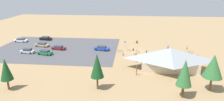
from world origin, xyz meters
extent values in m
plane|color=#9E7F56|center=(0.00, 0.00, 0.00)|extent=(160.00, 160.00, 0.00)
cube|color=#4C4C51|center=(25.85, 0.00, 0.03)|extent=(39.90, 29.56, 0.05)
cube|color=beige|center=(-8.42, 14.59, 1.31)|extent=(13.62, 6.38, 2.62)
pyramid|color=#93999E|center=(-8.42, 14.59, 4.10)|extent=(16.70, 9.47, 2.96)
cylinder|color=brown|center=(-16.54, 10.09, 1.31)|extent=(0.20, 0.20, 2.62)
cylinder|color=brown|center=(-0.30, 10.09, 1.31)|extent=(0.20, 0.20, 2.62)
cylinder|color=brown|center=(-16.54, 19.09, 1.31)|extent=(0.20, 0.20, 2.62)
cylinder|color=brown|center=(-0.30, 19.09, 1.31)|extent=(0.20, 0.20, 2.62)
cylinder|color=brown|center=(-0.73, -9.48, 0.45)|extent=(0.60, 0.60, 0.90)
cylinder|color=#99999E|center=(3.29, -3.55, 1.10)|extent=(0.08, 0.08, 2.20)
cube|color=#1959B2|center=(3.29, -3.55, 1.90)|extent=(0.56, 0.04, 0.40)
cylinder|color=brown|center=(25.57, 28.77, 1.10)|extent=(0.38, 0.38, 2.20)
cone|color=#14421E|center=(25.57, 28.77, 4.43)|extent=(2.45, 2.45, 4.46)
cylinder|color=brown|center=(-14.88, 25.19, 1.49)|extent=(0.40, 0.40, 2.99)
cone|color=#2D6633|center=(-14.88, 25.19, 5.31)|extent=(3.79, 3.79, 4.65)
cylinder|color=brown|center=(7.65, 26.78, 1.35)|extent=(0.36, 0.36, 2.70)
cone|color=#14421E|center=(7.65, 26.78, 5.14)|extent=(2.67, 2.67, 4.88)
cylinder|color=brown|center=(-8.81, 28.41, 1.25)|extent=(0.47, 0.47, 2.51)
cone|color=#2D6633|center=(-8.81, 28.41, 5.05)|extent=(2.88, 2.88, 5.08)
torus|color=black|center=(5.26, 1.75, 0.36)|extent=(0.70, 0.22, 0.71)
torus|color=black|center=(4.28, 1.50, 0.36)|extent=(0.70, 0.22, 0.71)
cylinder|color=red|center=(4.77, 1.63, 0.48)|extent=(0.91, 0.27, 0.04)
cylinder|color=red|center=(4.95, 1.67, 0.56)|extent=(0.04, 0.04, 0.40)
cube|color=black|center=(4.95, 1.67, 0.76)|extent=(0.21, 0.13, 0.05)
cylinder|color=red|center=(4.38, 1.53, 0.60)|extent=(0.04, 0.04, 0.48)
cylinder|color=black|center=(4.38, 1.53, 0.84)|extent=(0.15, 0.47, 0.03)
torus|color=black|center=(-1.25, 1.92, 0.35)|extent=(0.52, 0.54, 0.71)
torus|color=black|center=(-0.54, 1.20, 0.35)|extent=(0.52, 0.54, 0.71)
cylinder|color=#2347B7|center=(-0.90, 1.56, 0.47)|extent=(0.67, 0.69, 0.04)
cylinder|color=#2347B7|center=(-1.02, 1.69, 0.59)|extent=(0.04, 0.04, 0.46)
cube|color=black|center=(-1.02, 1.69, 0.82)|extent=(0.20, 0.20, 0.05)
cylinder|color=#2347B7|center=(-0.61, 1.27, 0.60)|extent=(0.04, 0.04, 0.49)
cylinder|color=black|center=(-0.61, 1.27, 0.85)|extent=(0.37, 0.36, 0.03)
torus|color=black|center=(-16.80, 0.38, 0.35)|extent=(0.67, 0.23, 0.69)
torus|color=black|center=(-17.82, 0.68, 0.35)|extent=(0.67, 0.23, 0.69)
cylinder|color=yellow|center=(-17.31, 0.53, 0.46)|extent=(0.95, 0.31, 0.04)
cylinder|color=yellow|center=(-17.13, 0.48, 0.55)|extent=(0.04, 0.04, 0.40)
cube|color=black|center=(-17.13, 0.48, 0.74)|extent=(0.21, 0.13, 0.05)
cylinder|color=yellow|center=(-17.72, 0.65, 0.57)|extent=(0.04, 0.04, 0.45)
cylinder|color=black|center=(-17.72, 0.65, 0.79)|extent=(0.17, 0.47, 0.03)
torus|color=black|center=(1.39, 0.93, 0.35)|extent=(0.64, 0.36, 0.71)
torus|color=black|center=(2.30, 0.45, 0.35)|extent=(0.64, 0.36, 0.71)
cylinder|color=#1E7F38|center=(1.85, 0.69, 0.47)|extent=(0.85, 0.47, 0.04)
cylinder|color=#1E7F38|center=(1.68, 0.77, 0.55)|extent=(0.04, 0.04, 0.40)
cube|color=black|center=(1.68, 0.77, 0.76)|extent=(0.21, 0.16, 0.05)
cylinder|color=#1E7F38|center=(2.21, 0.50, 0.59)|extent=(0.04, 0.04, 0.47)
cylinder|color=black|center=(2.21, 0.50, 0.82)|extent=(0.25, 0.44, 0.03)
torus|color=black|center=(3.60, 5.40, 0.35)|extent=(0.10, 0.71, 0.71)
torus|color=black|center=(3.51, 4.33, 0.35)|extent=(0.10, 0.71, 0.71)
cylinder|color=black|center=(3.55, 4.87, 0.47)|extent=(0.12, 0.99, 0.04)
cylinder|color=black|center=(3.57, 5.06, 0.54)|extent=(0.04, 0.04, 0.37)
cube|color=black|center=(3.57, 5.06, 0.73)|extent=(0.10, 0.21, 0.05)
cylinder|color=black|center=(3.52, 4.44, 0.61)|extent=(0.04, 0.04, 0.51)
cylinder|color=black|center=(3.52, 4.44, 0.86)|extent=(0.48, 0.07, 0.03)
torus|color=black|center=(-17.05, -3.23, 0.37)|extent=(0.17, 0.73, 0.74)
torus|color=black|center=(-17.24, -4.30, 0.37)|extent=(0.17, 0.73, 0.74)
cylinder|color=orange|center=(-17.14, -3.76, 0.49)|extent=(0.21, 0.99, 0.04)
cylinder|color=orange|center=(-17.11, -3.57, 0.59)|extent=(0.04, 0.04, 0.44)
cube|color=black|center=(-17.11, -3.57, 0.81)|extent=(0.11, 0.21, 0.05)
cylinder|color=orange|center=(-17.22, -4.19, 0.61)|extent=(0.04, 0.04, 0.48)
cylinder|color=black|center=(-17.22, -4.19, 0.85)|extent=(0.48, 0.11, 0.03)
torus|color=black|center=(0.23, 4.76, 0.37)|extent=(0.29, 0.71, 0.74)
torus|color=black|center=(-0.14, 3.73, 0.37)|extent=(0.29, 0.71, 0.74)
cylinder|color=silver|center=(0.05, 4.25, 0.49)|extent=(0.37, 0.96, 0.04)
cylinder|color=silver|center=(0.11, 4.43, 0.57)|extent=(0.04, 0.04, 0.40)
cube|color=black|center=(0.11, 4.43, 0.77)|extent=(0.14, 0.22, 0.05)
cylinder|color=silver|center=(-0.10, 3.83, 0.60)|extent=(0.04, 0.04, 0.46)
cylinder|color=black|center=(-0.10, 3.83, 0.83)|extent=(0.46, 0.19, 0.03)
cube|color=#BCBCC1|center=(33.13, 5.78, 0.60)|extent=(4.31, 2.02, 0.66)
cube|color=#2D3842|center=(33.13, 5.78, 1.23)|extent=(2.45, 1.70, 0.59)
cylinder|color=black|center=(34.60, 6.47, 0.37)|extent=(0.65, 0.26, 0.64)
cylinder|color=black|center=(34.51, 4.92, 0.37)|extent=(0.65, 0.26, 0.64)
cylinder|color=black|center=(31.74, 6.64, 0.37)|extent=(0.65, 0.26, 0.64)
cylinder|color=black|center=(31.65, 5.09, 0.37)|extent=(0.65, 0.26, 0.64)
cube|color=maroon|center=(24.90, 1.01, 0.55)|extent=(4.79, 2.44, 0.56)
cube|color=#2D3842|center=(24.90, 1.01, 1.09)|extent=(2.77, 1.92, 0.51)
cylinder|color=black|center=(26.56, 1.52, 0.37)|extent=(0.67, 0.32, 0.64)
cylinder|color=black|center=(26.32, 0.02, 0.37)|extent=(0.67, 0.32, 0.64)
cylinder|color=black|center=(23.49, 2.01, 0.37)|extent=(0.67, 0.32, 0.64)
cylinder|color=black|center=(23.25, 0.50, 0.37)|extent=(0.67, 0.32, 0.64)
cube|color=tan|center=(31.71, -1.78, 0.56)|extent=(5.06, 2.74, 0.58)
cube|color=#2D3842|center=(31.71, -1.78, 1.11)|extent=(2.94, 2.12, 0.52)
cylinder|color=black|center=(33.47, -1.27, 0.37)|extent=(0.67, 0.34, 0.64)
cylinder|color=black|center=(33.16, -2.90, 0.37)|extent=(0.67, 0.34, 0.64)
cylinder|color=black|center=(30.27, -0.66, 0.37)|extent=(0.67, 0.34, 0.64)
cylinder|color=black|center=(29.96, -2.29, 0.37)|extent=(0.67, 0.34, 0.64)
cube|color=#1E42B2|center=(10.70, 0.42, 0.61)|extent=(5.02, 2.82, 0.69)
cube|color=#2D3842|center=(10.70, 0.42, 1.23)|extent=(2.93, 2.17, 0.55)
cylinder|color=black|center=(12.44, 0.91, 0.37)|extent=(0.67, 0.35, 0.64)
cylinder|color=black|center=(12.10, -0.73, 0.37)|extent=(0.67, 0.35, 0.64)
cylinder|color=black|center=(9.29, 1.57, 0.37)|extent=(0.67, 0.35, 0.64)
cylinder|color=black|center=(8.95, -0.08, 0.37)|extent=(0.67, 0.35, 0.64)
cube|color=#1E6B3D|center=(27.20, 6.60, 0.62)|extent=(4.84, 2.84, 0.70)
cube|color=#2D3842|center=(27.20, 6.60, 1.22)|extent=(2.85, 2.17, 0.51)
cylinder|color=black|center=(28.89, 7.04, 0.37)|extent=(0.67, 0.36, 0.64)
cylinder|color=black|center=(28.51, 5.46, 0.37)|extent=(0.67, 0.36, 0.64)
cylinder|color=black|center=(25.89, 7.75, 0.37)|extent=(0.67, 0.36, 0.64)
cylinder|color=black|center=(25.51, 6.17, 0.37)|extent=(0.67, 0.36, 0.64)
cube|color=white|center=(42.08, -6.90, 0.57)|extent=(4.89, 2.15, 0.61)
cube|color=#2D3842|center=(42.08, -6.90, 1.14)|extent=(2.78, 1.80, 0.52)
cylinder|color=black|center=(43.75, -6.18, 0.37)|extent=(0.65, 0.26, 0.64)
cylinder|color=black|center=(43.65, -7.82, 0.37)|extent=(0.65, 0.26, 0.64)
cylinder|color=black|center=(40.50, -5.98, 0.37)|extent=(0.65, 0.26, 0.64)
cylinder|color=black|center=(40.40, -7.62, 0.37)|extent=(0.65, 0.26, 0.64)
cube|color=black|center=(34.07, -10.47, 0.62)|extent=(4.67, 2.34, 0.70)
cube|color=#2D3842|center=(34.07, -10.47, 1.21)|extent=(2.68, 1.88, 0.50)
cylinder|color=black|center=(35.68, -9.88, 0.37)|extent=(0.66, 0.30, 0.64)
cylinder|color=black|center=(35.49, -11.44, 0.37)|extent=(0.66, 0.30, 0.64)
cylinder|color=black|center=(32.66, -9.50, 0.37)|extent=(0.66, 0.30, 0.64)
cylinder|color=black|center=(32.47, -11.06, 0.37)|extent=(0.66, 0.30, 0.64)
cube|color=#2D3347|center=(-3.40, 4.09, 0.46)|extent=(0.39, 0.35, 0.92)
cylinder|color=green|center=(-3.40, 4.09, 1.26)|extent=(0.36, 0.36, 0.66)
sphere|color=tan|center=(-3.40, 4.09, 1.71)|extent=(0.24, 0.24, 0.24)
cube|color=#2D3347|center=(-10.59, -1.44, 0.45)|extent=(0.30, 0.36, 0.90)
cylinder|color=blue|center=(-10.59, -1.44, 1.25)|extent=(0.36, 0.36, 0.68)
sphere|color=tan|center=(-10.59, -1.44, 1.71)|extent=(0.24, 0.24, 0.24)
cube|color=#2D3347|center=(0.55, -0.01, 0.42)|extent=(0.39, 0.40, 0.84)
cylinder|color=yellow|center=(0.55, -0.01, 1.13)|extent=(0.36, 0.36, 0.58)
sphere|color=tan|center=(0.55, -0.01, 1.54)|extent=(0.24, 0.24, 0.24)
camera|label=1|loc=(0.84, 64.87, 20.34)|focal=33.73mm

